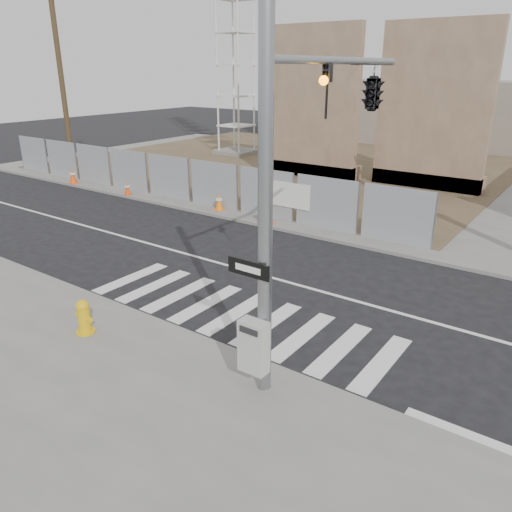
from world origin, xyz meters
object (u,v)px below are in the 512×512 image
Objects in this scene: fire_hydrant at (84,317)px; traffic_cone_a at (73,176)px; traffic_cone_b at (127,188)px; traffic_cone_c at (219,202)px; signal_pole at (341,130)px; traffic_cone_d at (268,215)px; crane_tower at (235,17)px.

fire_hydrant is 17.12m from traffic_cone_a.
traffic_cone_c is (5.42, 0.46, 0.05)m from traffic_cone_b.
traffic_cone_b is at bearing 156.48° from signal_pole.
traffic_cone_c is 2.96m from traffic_cone_d.
signal_pole is at bearing -18.49° from traffic_cone_a.
traffic_cone_a is (-1.24, -12.78, -8.51)m from crane_tower.
crane_tower reaches higher than traffic_cone_a.
fire_hydrant is 13.76m from traffic_cone_b.
traffic_cone_d is (-1.40, 9.72, -0.04)m from fire_hydrant.
signal_pole reaches higher than fire_hydrant.
traffic_cone_d is at bearing -48.14° from crane_tower.
signal_pole is 26.21m from crane_tower.
traffic_cone_c is (-4.32, 10.18, -0.06)m from fire_hydrant.
traffic_cone_d is at bearing 0.00° from traffic_cone_b.
fire_hydrant is 9.82m from traffic_cone_d.
signal_pole is 7.18m from fire_hydrant.
traffic_cone_d is (11.45, -12.78, -8.53)m from crane_tower.
crane_tower is (-17.49, 19.05, 4.24)m from signal_pole.
signal_pole is 9.02× the size of traffic_cone_d.
traffic_cone_c is (-8.97, 6.73, -4.30)m from signal_pole.
traffic_cone_d reaches higher than traffic_cone_b.
fire_hydrant is at bearing -34.60° from traffic_cone_a.
traffic_cone_d is (12.69, 0.00, -0.01)m from traffic_cone_a.
fire_hydrant is at bearing -81.83° from traffic_cone_d.
signal_pole is 20.21m from traffic_cone_a.
traffic_cone_b is at bearing -175.12° from traffic_cone_c.
crane_tower is at bearing 128.89° from fire_hydrant.
traffic_cone_b is at bearing 180.00° from traffic_cone_d.
traffic_cone_a is 9.78m from traffic_cone_c.
fire_hydrant is 1.16× the size of traffic_cone_c.
signal_pole reaches higher than traffic_cone_d.
signal_pole is at bearing -47.43° from crane_tower.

